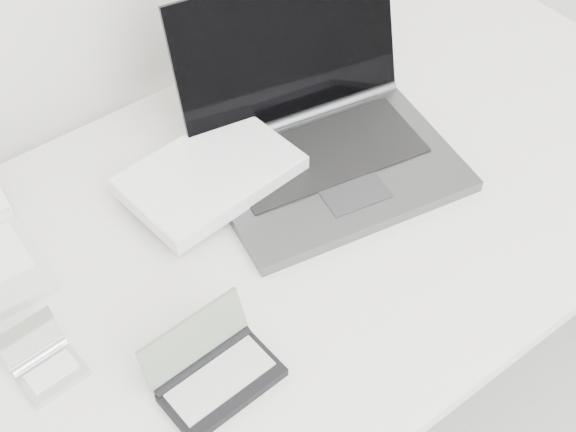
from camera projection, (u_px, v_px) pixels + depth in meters
desk at (288, 236)px, 1.34m from camera, size 1.60×0.80×0.73m
laptop_large at (290, 146)px, 1.35m from camera, size 0.57×0.43×0.27m
pda_silver at (46, 364)px, 1.10m from camera, size 0.09×0.10×0.07m
palmtop_charcoal at (214, 373)px, 1.09m from camera, size 0.17×0.12×0.09m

